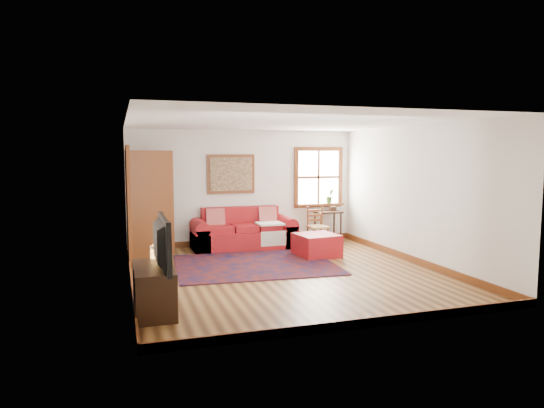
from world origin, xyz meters
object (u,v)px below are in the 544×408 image
object	(u,v)px
red_ottoman	(317,245)
side_table	(328,216)
red_leather_sofa	(243,234)
ladder_back_chair	(317,225)
media_cabinet	(154,289)

from	to	relation	value
red_ottoman	side_table	distance (m)	1.66
red_leather_sofa	ladder_back_chair	world-z (taller)	red_leather_sofa
side_table	ladder_back_chair	world-z (taller)	ladder_back_chair
red_leather_sofa	media_cabinet	bearing A→B (deg)	-119.48
red_ottoman	side_table	world-z (taller)	side_table
ladder_back_chair	media_cabinet	world-z (taller)	ladder_back_chair
red_ottoman	ladder_back_chair	size ratio (longest dim) A/B	0.89
side_table	ladder_back_chair	size ratio (longest dim) A/B	0.82
red_ottoman	media_cabinet	world-z (taller)	media_cabinet
red_ottoman	red_leather_sofa	bearing A→B (deg)	125.83
ladder_back_chair	media_cabinet	distance (m)	5.03
red_leather_sofa	side_table	world-z (taller)	red_leather_sofa
red_leather_sofa	side_table	size ratio (longest dim) A/B	3.11
red_ottoman	ladder_back_chair	bearing A→B (deg)	60.41
red_ottoman	media_cabinet	distance (m)	4.10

